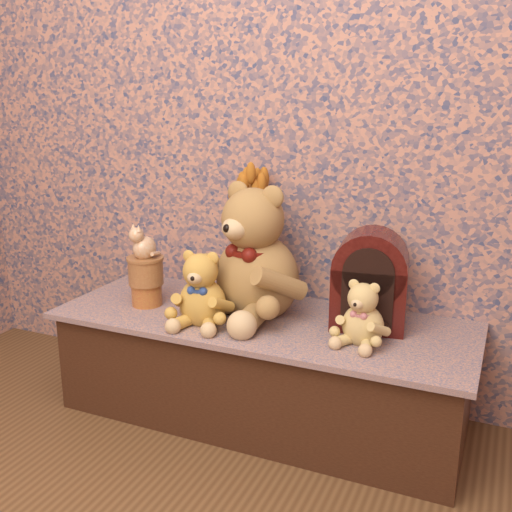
{
  "coord_description": "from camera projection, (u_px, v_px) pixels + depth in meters",
  "views": [
    {
      "loc": [
        0.78,
        -0.6,
        1.16
      ],
      "look_at": [
        0.0,
        1.18,
        0.63
      ],
      "focal_mm": 41.7,
      "sensor_mm": 36.0,
      "label": 1
    }
  ],
  "objects": [
    {
      "name": "display_shelf",
      "position": [
        262.0,
        367.0,
        2.17
      ],
      "size": [
        1.49,
        0.57,
        0.39
      ],
      "primitive_type": "cube",
      "color": "#3D4E7D",
      "rests_on": "ground"
    },
    {
      "name": "teddy_large",
      "position": [
        257.0,
        244.0,
        2.1
      ],
      "size": [
        0.53,
        0.58,
        0.51
      ],
      "primitive_type": null,
      "rotation": [
        0.0,
        0.0,
        -0.31
      ],
      "color": "#9F6C3D",
      "rests_on": "display_shelf"
    },
    {
      "name": "teddy_medium",
      "position": [
        202.0,
        284.0,
        2.04
      ],
      "size": [
        0.25,
        0.29,
        0.28
      ],
      "primitive_type": null,
      "rotation": [
        0.0,
        0.0,
        0.13
      ],
      "color": "gold",
      "rests_on": "display_shelf"
    },
    {
      "name": "teddy_small",
      "position": [
        364.0,
        310.0,
        1.88
      ],
      "size": [
        0.21,
        0.24,
        0.22
      ],
      "primitive_type": null,
      "rotation": [
        0.0,
        0.0,
        -0.18
      ],
      "color": "tan",
      "rests_on": "display_shelf"
    },
    {
      "name": "cathedral_radio",
      "position": [
        370.0,
        279.0,
        1.99
      ],
      "size": [
        0.27,
        0.21,
        0.34
      ],
      "primitive_type": null,
      "rotation": [
        0.0,
        0.0,
        0.14
      ],
      "color": "#380C0A",
      "rests_on": "display_shelf"
    },
    {
      "name": "ceramic_vase",
      "position": [
        249.0,
        277.0,
        2.28
      ],
      "size": [
        0.13,
        0.13,
        0.18
      ],
      "primitive_type": "cylinder",
      "rotation": [
        0.0,
        0.0,
        -0.24
      ],
      "color": "tan",
      "rests_on": "display_shelf"
    },
    {
      "name": "dried_stalks",
      "position": [
        249.0,
        201.0,
        2.2
      ],
      "size": [
        0.26,
        0.26,
        0.41
      ],
      "primitive_type": null,
      "rotation": [
        0.0,
        0.0,
        0.21
      ],
      "color": "#B4631C",
      "rests_on": "ceramic_vase"
    },
    {
      "name": "biscuit_tin_lower",
      "position": [
        147.0,
        294.0,
        2.24
      ],
      "size": [
        0.15,
        0.15,
        0.08
      ],
      "primitive_type": "cylinder",
      "rotation": [
        0.0,
        0.0,
        0.38
      ],
      "color": "gold",
      "rests_on": "display_shelf"
    },
    {
      "name": "biscuit_tin_upper",
      "position": [
        146.0,
        271.0,
        2.21
      ],
      "size": [
        0.16,
        0.16,
        0.1
      ],
      "primitive_type": "cylinder",
      "rotation": [
        0.0,
        0.0,
        0.31
      ],
      "color": "tan",
      "rests_on": "biscuit_tin_lower"
    },
    {
      "name": "cat_figurine",
      "position": [
        144.0,
        240.0,
        2.18
      ],
      "size": [
        0.13,
        0.14,
        0.13
      ],
      "primitive_type": null,
      "rotation": [
        0.0,
        0.0,
        -0.38
      ],
      "color": "silver",
      "rests_on": "biscuit_tin_upper"
    }
  ]
}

